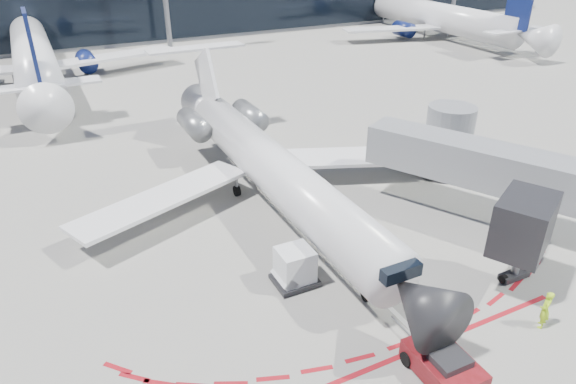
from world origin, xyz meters
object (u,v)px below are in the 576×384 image
pushback_tug (444,365)px  uld_container (295,267)px  regional_jet (268,163)px  ramp_worker (545,310)px

pushback_tug → uld_container: size_ratio=2.35×
pushback_tug → uld_container: 8.09m
regional_jet → pushback_tug: (0.11, -16.02, -1.96)m
pushback_tug → ramp_worker: size_ratio=2.66×
pushback_tug → ramp_worker: ramp_worker is taller
regional_jet → uld_container: bearing=-105.9°
pushback_tug → ramp_worker: 5.77m
ramp_worker → pushback_tug: bearing=-35.6°
ramp_worker → uld_container: uld_container is taller
regional_jet → pushback_tug: size_ratio=6.22×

